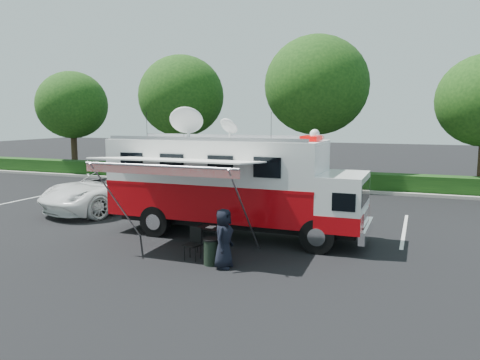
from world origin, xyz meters
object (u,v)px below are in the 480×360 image
at_px(command_truck, 233,184).
at_px(white_suv, 115,209).
at_px(trash_bin, 212,251).
at_px(folding_table, 212,229).

distance_m(command_truck, white_suv, 7.37).
bearing_deg(command_truck, trash_bin, -78.31).
bearing_deg(trash_bin, white_suv, 142.46).
xyz_separation_m(white_suv, folding_table, (6.87, -4.56, 0.73)).
relative_size(white_suv, trash_bin, 8.81).
bearing_deg(white_suv, folding_table, -17.23).
height_order(folding_table, trash_bin, folding_table).
height_order(command_truck, white_suv, command_truck).
relative_size(command_truck, white_suv, 1.35).
relative_size(command_truck, trash_bin, 11.92).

